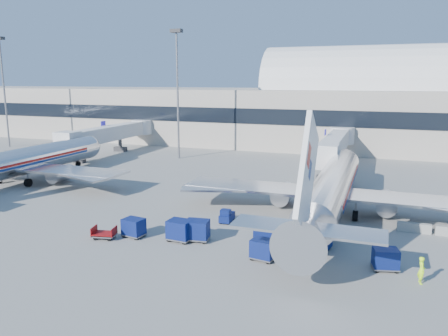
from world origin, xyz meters
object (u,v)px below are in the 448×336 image
at_px(mast_far_west, 3,76).
at_px(cart_train_a, 197,230).
at_px(jetbridge_mid, 113,133).
at_px(ramp_worker, 421,270).
at_px(cart_train_b, 180,230).
at_px(cart_train_c, 134,227).
at_px(tug_lead, 264,231).
at_px(barrier_near, 414,228).
at_px(airliner_main, 331,189).
at_px(cart_solo_far, 386,259).
at_px(tug_right, 316,239).
at_px(tug_left, 227,216).
at_px(jetbridge_near, 336,144).
at_px(cart_solo_near, 263,249).
at_px(airliner_mid, 17,163).
at_px(mast_west, 177,75).
at_px(cart_open_red, 105,234).

height_order(mast_far_west, cart_train_a, mast_far_west).
bearing_deg(jetbridge_mid, ramp_worker, -37.44).
height_order(cart_train_b, cart_train_c, cart_train_b).
bearing_deg(jetbridge_mid, tug_lead, -41.49).
relative_size(barrier_near, tug_lead, 1.28).
xyz_separation_m(airliner_main, cart_train_c, (-16.01, -12.58, -2.02)).
bearing_deg(cart_train_c, cart_train_b, 15.43).
bearing_deg(cart_solo_far, cart_train_c, 166.72).
height_order(airliner_main, tug_lead, airliner_main).
height_order(tug_right, cart_solo_far, cart_solo_far).
relative_size(tug_right, tug_left, 1.18).
height_order(jetbridge_near, cart_train_b, jetbridge_near).
bearing_deg(cart_train_a, tug_right, 3.78).
xyz_separation_m(mast_far_west, tug_left, (60.51, -31.29, -14.15)).
distance_m(tug_right, cart_train_a, 10.29).
xyz_separation_m(cart_train_b, ramp_worker, (19.48, -1.65, -0.03)).
bearing_deg(jetbridge_mid, cart_solo_near, -44.35).
bearing_deg(cart_train_b, mast_far_west, 151.48).
distance_m(jetbridge_near, tug_right, 36.02).
bearing_deg(tug_right, barrier_near, 51.45).
distance_m(tug_lead, cart_train_b, 7.61).
height_order(airliner_mid, jetbridge_near, airliner_mid).
bearing_deg(tug_right, tug_lead, -178.75).
distance_m(mast_west, cart_train_a, 44.18).
bearing_deg(tug_left, cart_solo_near, -145.00).
distance_m(cart_train_a, cart_solo_near, 6.89).
bearing_deg(cart_solo_near, mast_far_west, 159.31).
bearing_deg(cart_solo_far, cart_open_red, 169.85).
bearing_deg(barrier_near, cart_train_a, -153.67).
relative_size(airliner_mid, barrier_near, 12.42).
bearing_deg(airliner_mid, cart_solo_far, -14.42).
relative_size(tug_lead, cart_solo_far, 1.07).
xyz_separation_m(mast_far_west, cart_train_c, (53.99, -38.08, -13.88)).
height_order(tug_lead, cart_train_b, cart_train_b).
xyz_separation_m(tug_right, tug_left, (-9.39, 3.71, -0.08)).
height_order(jetbridge_mid, cart_solo_near, jetbridge_mid).
xyz_separation_m(airliner_mid, cart_open_red, (23.77, -13.92, -2.54)).
xyz_separation_m(mast_far_west, cart_train_b, (58.37, -37.55, -13.78)).
bearing_deg(mast_west, cart_solo_near, -55.96).
distance_m(cart_train_c, cart_solo_far, 21.51).
bearing_deg(cart_solo_far, jetbridge_mid, 128.08).
relative_size(airliner_main, cart_open_red, 16.56).
relative_size(cart_open_red, ramp_worker, 1.14).
xyz_separation_m(airliner_mid, cart_train_b, (30.37, -12.06, -1.92)).
distance_m(mast_far_west, cart_train_c, 67.51).
distance_m(cart_train_b, cart_solo_near, 8.15).
height_order(jetbridge_mid, mast_far_west, mast_far_west).
xyz_separation_m(mast_far_west, cart_open_red, (51.77, -39.41, -14.41)).
relative_size(tug_left, cart_train_c, 1.03).
distance_m(tug_left, cart_solo_near, 9.74).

